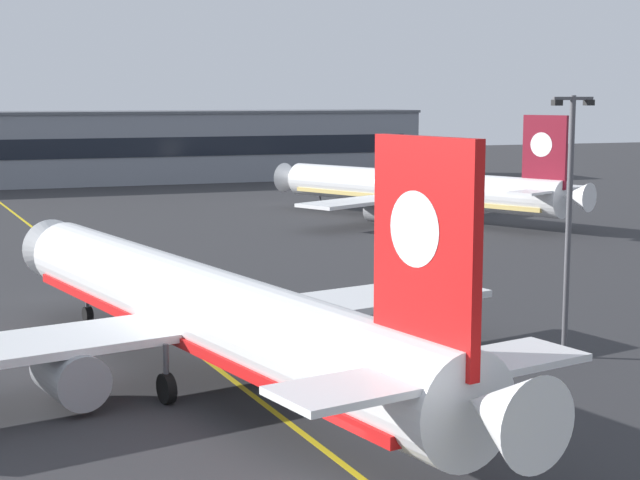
# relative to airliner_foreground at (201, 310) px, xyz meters

# --- Properties ---
(taxiway_centreline) EXTENTS (13.45, 179.54, 0.01)m
(taxiway_centreline) POSITION_rel_airliner_foreground_xyz_m (0.23, 16.02, -3.37)
(taxiway_centreline) COLOR yellow
(taxiway_centreline) RESTS_ON ground
(airliner_foreground) EXTENTS (32.27, 41.09, 11.65)m
(airliner_foreground) POSITION_rel_airliner_foreground_xyz_m (0.00, 0.00, 0.00)
(airliner_foreground) COLOR white
(airliner_foreground) RESTS_ON ground
(airliner_background) EXTENTS (29.27, 36.61, 11.07)m
(airliner_background) POSITION_rel_airliner_foreground_xyz_m (35.34, 50.56, -0.17)
(airliner_background) COLOR white
(airliner_background) RESTS_ON ground
(apron_lamp_post) EXTENTS (2.24, 0.90, 12.89)m
(apron_lamp_post) POSITION_rel_airliner_foreground_xyz_m (17.94, -1.80, 3.38)
(apron_lamp_post) COLOR #515156
(apron_lamp_post) RESTS_ON ground
(safety_cone_by_nose_gear) EXTENTS (0.44, 0.44, 0.55)m
(safety_cone_by_nose_gear) POSITION_rel_airliner_foreground_xyz_m (0.41, 15.80, -3.11)
(safety_cone_by_nose_gear) COLOR orange
(safety_cone_by_nose_gear) RESTS_ON ground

